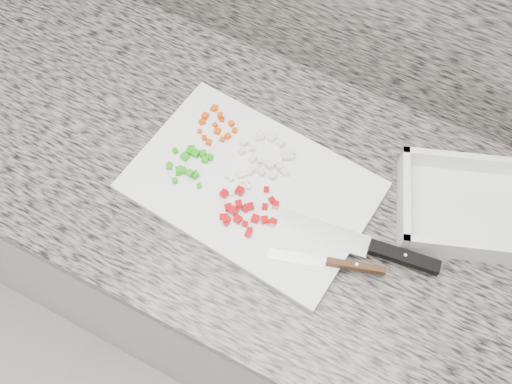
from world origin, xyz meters
TOP-DOWN VIEW (x-y plane):
  - cabinet at (0.00, 1.44)m, footprint 3.92×0.62m
  - countertop at (0.00, 1.44)m, footprint 3.96×0.64m
  - cutting_board at (-0.00, 1.41)m, footprint 0.46×0.33m
  - carrot_pile at (-0.13, 1.50)m, footprint 0.08×0.09m
  - onion_pile at (-0.00, 1.48)m, footprint 0.12×0.10m
  - green_pepper_pile at (-0.13, 1.40)m, footprint 0.09×0.09m
  - red_pepper_pile at (0.01, 1.36)m, footprint 0.12×0.11m
  - garlic_pile at (-0.03, 1.41)m, footprint 0.06×0.06m
  - chef_knife at (0.25, 1.40)m, footprint 0.32×0.08m
  - paring_knife at (0.21, 1.34)m, footprint 0.20×0.08m
  - tray at (0.38, 1.55)m, footprint 0.32×0.27m

SIDE VIEW (x-z plane):
  - cabinet at x=0.00m, z-range 0.00..0.86m
  - countertop at x=0.00m, z-range 0.86..0.90m
  - cutting_board at x=0.00m, z-range 0.90..0.91m
  - tray at x=0.38m, z-range 0.89..0.95m
  - garlic_pile at x=-0.03m, z-range 0.91..0.92m
  - chef_knife at x=0.25m, z-range 0.91..0.93m
  - carrot_pile at x=-0.13m, z-range 0.91..0.93m
  - onion_pile at x=0.00m, z-range 0.91..0.93m
  - green_pepper_pile at x=-0.13m, z-range 0.91..0.93m
  - paring_knife at x=0.21m, z-range 0.91..0.93m
  - red_pepper_pile at x=0.01m, z-range 0.91..0.93m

